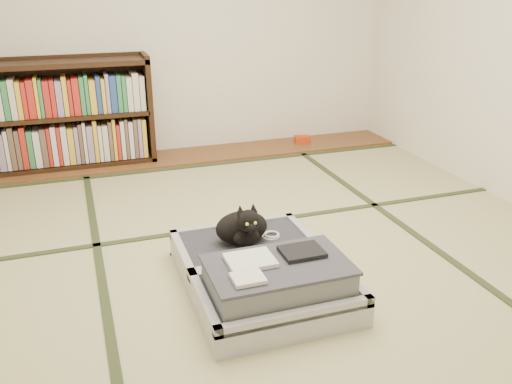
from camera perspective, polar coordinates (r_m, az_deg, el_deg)
name	(u,v)px	position (r m, az deg, el deg)	size (l,w,h in m)	color
floor	(267,250)	(3.40, 1.12, -6.10)	(4.50, 4.50, 0.00)	tan
wood_strip	(195,155)	(5.17, -6.48, 3.85)	(4.00, 0.50, 0.02)	brown
red_item	(302,139)	(5.52, 4.88, 5.55)	(0.15, 0.09, 0.07)	#BE320F
room_shell	(269,2)	(3.01, 1.34, 19.38)	(4.50, 4.50, 4.50)	white
tatami_borders	(243,218)	(3.81, -1.41, -2.77)	(4.00, 4.50, 0.01)	#2D381E
bookcase	(63,118)	(5.02, -19.70, 7.39)	(1.53, 0.35, 0.98)	black
suitcase	(263,274)	(2.92, 0.77, -8.63)	(0.79, 1.05, 0.31)	#B2B2B7
cat	(243,227)	(3.09, -1.36, -3.76)	(0.35, 0.35, 0.28)	black
cable_coil	(271,235)	(3.21, 1.58, -4.60)	(0.11, 0.11, 0.03)	white
hanger	(202,249)	(3.40, -5.72, -6.00)	(0.39, 0.20, 0.01)	black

